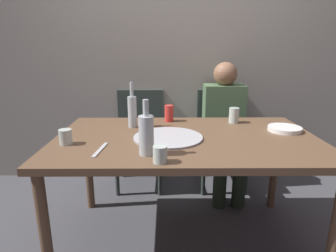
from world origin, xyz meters
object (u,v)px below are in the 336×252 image
at_px(wine_bottle, 146,134).
at_px(wine_glass, 66,137).
at_px(dining_table, 186,147).
at_px(pizza_tray, 168,137).
at_px(chair_right, 221,132).
at_px(tumbler_far, 160,154).
at_px(table_knife, 100,150).
at_px(plate_stack, 285,129).
at_px(guest_in_sweater, 225,123).
at_px(beer_bottle, 132,111).
at_px(chair_left, 140,132).
at_px(tumbler_near, 234,115).
at_px(soda_can, 169,113).

bearing_deg(wine_bottle, wine_glass, 161.05).
height_order(dining_table, pizza_tray, pizza_tray).
height_order(pizza_tray, chair_right, chair_right).
xyz_separation_m(tumbler_far, table_knife, (-0.33, 0.17, -0.04)).
distance_m(plate_stack, chair_right, 0.86).
bearing_deg(dining_table, guest_in_sweater, 61.69).
xyz_separation_m(beer_bottle, plate_stack, (1.02, -0.10, -0.10)).
relative_size(pizza_tray, chair_left, 0.47).
relative_size(tumbler_near, soda_can, 0.92).
xyz_separation_m(beer_bottle, table_knife, (-0.13, -0.46, -0.11)).
bearing_deg(wine_glass, table_knife, -24.76).
height_order(dining_table, wine_glass, wine_glass).
xyz_separation_m(pizza_tray, wine_glass, (-0.59, -0.11, 0.04)).
distance_m(soda_can, plate_stack, 0.81).
bearing_deg(table_knife, chair_left, 0.61).
xyz_separation_m(table_knife, chair_left, (0.11, 1.13, -0.24)).
relative_size(dining_table, guest_in_sweater, 1.39).
relative_size(pizza_tray, guest_in_sweater, 0.36).
distance_m(plate_stack, table_knife, 1.20).
distance_m(tumbler_far, guest_in_sweater, 1.29).
bearing_deg(chair_left, guest_in_sweater, 168.87).
xyz_separation_m(dining_table, tumbler_far, (-0.16, -0.42, 0.11)).
relative_size(wine_bottle, chair_right, 0.32).
bearing_deg(wine_glass, plate_stack, 10.65).
distance_m(wine_glass, table_knife, 0.24).
bearing_deg(tumbler_near, chair_left, 143.04).
height_order(pizza_tray, guest_in_sweater, guest_in_sweater).
xyz_separation_m(tumbler_near, chair_left, (-0.75, 0.56, -0.30)).
distance_m(soda_can, table_knife, 0.73).
bearing_deg(table_knife, chair_right, -31.65).
bearing_deg(soda_can, tumbler_far, -93.78).
bearing_deg(guest_in_sweater, wine_bottle, 59.11).
relative_size(tumbler_near, chair_left, 0.12).
bearing_deg(guest_in_sweater, beer_bottle, 34.50).
height_order(beer_bottle, chair_right, beer_bottle).
xyz_separation_m(wine_glass, chair_left, (0.33, 1.03, -0.29)).
bearing_deg(guest_in_sweater, plate_stack, 113.17).
bearing_deg(chair_left, wine_glass, 72.31).
xyz_separation_m(tumbler_far, guest_in_sweater, (0.55, 1.15, -0.16)).
distance_m(pizza_tray, wine_bottle, 0.31).
height_order(plate_stack, chair_left, chair_left).
bearing_deg(tumbler_far, chair_left, 99.47).
bearing_deg(pizza_tray, wine_glass, -169.75).
bearing_deg(soda_can, guest_in_sweater, 35.95).
bearing_deg(wine_bottle, dining_table, 53.48).
xyz_separation_m(wine_bottle, chair_right, (0.62, 1.20, -0.35)).
bearing_deg(wine_glass, beer_bottle, 46.51).
bearing_deg(tumbler_far, beer_bottle, 107.84).
height_order(dining_table, tumbler_near, tumbler_near).
distance_m(tumbler_near, chair_left, 0.98).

